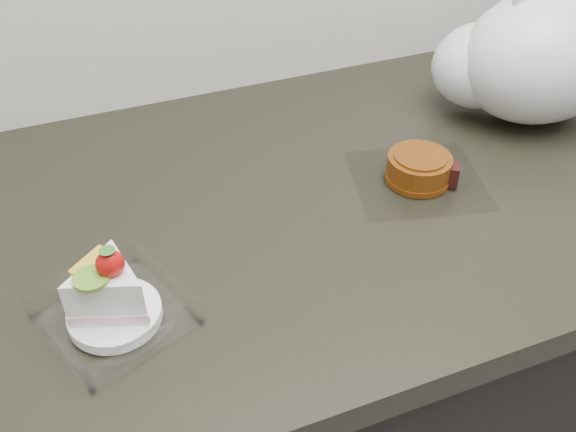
{
  "coord_description": "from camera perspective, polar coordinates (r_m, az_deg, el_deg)",
  "views": [
    {
      "loc": [
        -0.39,
        1.07,
        1.42
      ],
      "look_at": [
        -0.18,
        1.61,
        0.94
      ],
      "focal_mm": 40.0,
      "sensor_mm": 36.0,
      "label": 1
    }
  ],
  "objects": [
    {
      "name": "mooncake_wrap",
      "position": [
        0.88,
        11.62,
        3.98
      ],
      "size": [
        0.2,
        0.2,
        0.04
      ],
      "rotation": [
        0.0,
        0.0,
        -0.06
      ],
      "color": "white",
      "rests_on": "counter"
    },
    {
      "name": "plastic_bag",
      "position": [
        1.04,
        20.85,
        13.06
      ],
      "size": [
        0.33,
        0.28,
        0.24
      ],
      "rotation": [
        0.0,
        0.0,
        -0.34
      ],
      "color": "silver",
      "rests_on": "counter"
    },
    {
      "name": "counter",
      "position": [
        1.21,
        6.74,
        -13.65
      ],
      "size": [
        2.04,
        0.64,
        0.9
      ],
      "color": "black",
      "rests_on": "ground"
    },
    {
      "name": "cake_tray",
      "position": [
        0.69,
        -15.37,
        -7.45
      ],
      "size": [
        0.17,
        0.17,
        0.11
      ],
      "rotation": [
        0.0,
        0.0,
        0.37
      ],
      "color": "white",
      "rests_on": "counter"
    }
  ]
}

